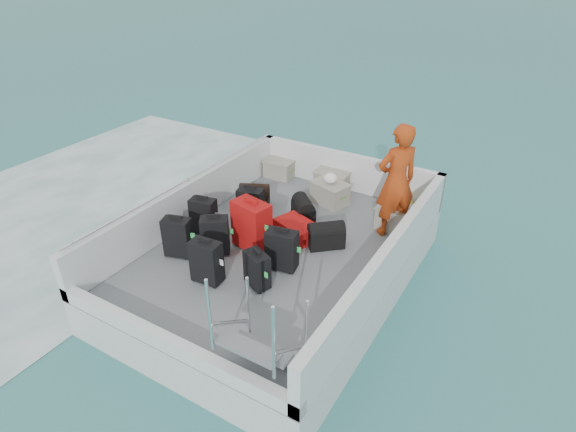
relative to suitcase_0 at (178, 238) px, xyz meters
name	(u,v)px	position (x,y,z in m)	size (l,w,h in m)	color
ground	(279,281)	(1.17, 0.92, -0.93)	(160.00, 160.00, 0.00)	#1D6666
wake_foam	(80,206)	(-3.63, 0.92, -0.93)	(10.00, 10.00, 0.00)	white
ferry_hull	(279,265)	(1.17, 0.92, -0.63)	(3.60, 5.00, 0.60)	silver
deck	(279,249)	(1.17, 0.92, -0.32)	(3.30, 4.70, 0.02)	slate
deck_fittings	(287,245)	(1.52, 0.60, 0.06)	(3.60, 5.00, 0.90)	silver
suitcase_0	(178,238)	(0.00, 0.00, 0.00)	(0.40, 0.23, 0.62)	black
suitcase_1	(204,217)	(-0.09, 0.70, -0.01)	(0.40, 0.23, 0.60)	black
suitcase_2	(251,206)	(0.35, 1.38, -0.01)	(0.41, 0.25, 0.60)	black
suitcase_3	(207,262)	(0.76, -0.27, 0.01)	(0.42, 0.24, 0.64)	black
suitcase_4	(215,236)	(0.43, 0.33, -0.01)	(0.41, 0.24, 0.61)	black
suitcase_5	(252,226)	(0.81, 0.74, 0.08)	(0.56, 0.34, 0.78)	#B70F0E
suitcase_6	(257,270)	(1.41, 0.00, -0.05)	(0.38, 0.22, 0.52)	black
suitcase_7	(282,251)	(1.48, 0.51, -0.01)	(0.44, 0.25, 0.61)	black
suitcase_8	(297,229)	(1.24, 1.36, -0.18)	(0.44, 0.67, 0.26)	#B70F0E
duffel_0	(254,197)	(0.08, 1.87, -0.15)	(0.52, 0.30, 0.32)	black
duffel_1	(303,211)	(1.07, 1.88, -0.15)	(0.50, 0.30, 0.32)	black
duffel_2	(326,237)	(1.76, 1.36, -0.15)	(0.55, 0.30, 0.32)	black
crate_0	(279,169)	(-0.18, 3.12, -0.15)	(0.54, 0.37, 0.32)	gray
crate_1	(332,182)	(0.99, 3.12, -0.13)	(0.60, 0.41, 0.36)	gray
crate_2	(330,193)	(1.18, 2.65, -0.13)	(0.61, 0.42, 0.37)	gray
crate_3	(398,220)	(2.53, 2.39, -0.12)	(0.62, 0.43, 0.37)	gray
yellow_bag	(405,204)	(2.42, 3.10, -0.20)	(0.28, 0.26, 0.22)	yellow
white_bag	(331,180)	(1.18, 2.65, 0.15)	(0.24, 0.24, 0.18)	white
passenger	(396,181)	(2.47, 2.25, 0.61)	(0.68, 0.44, 1.84)	#E94B15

